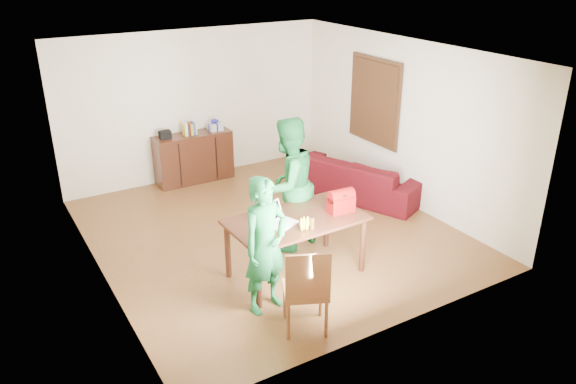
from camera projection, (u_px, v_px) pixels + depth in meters
room at (266, 148)px, 8.13m from camera, size 5.20×5.70×2.90m
table at (296, 226)px, 7.18m from camera, size 1.75×1.01×0.81m
chair at (305, 305)px, 6.26m from camera, size 0.64×0.62×1.07m
person_near at (265, 245)px, 6.43m from camera, size 0.68×0.52×1.68m
person_far at (288, 185)px, 7.76m from camera, size 1.09×0.95×1.92m
laptop at (282, 221)px, 6.96m from camera, size 0.43×0.37×0.25m
bananas at (304, 227)px, 6.84m from camera, size 0.20×0.17×0.07m
bottle at (312, 223)px, 6.85m from camera, size 0.07×0.07×0.17m
red_bag at (341, 203)px, 7.27m from camera, size 0.35×0.22×0.25m
sofa at (357, 177)px, 9.67m from camera, size 1.75×2.48×0.68m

